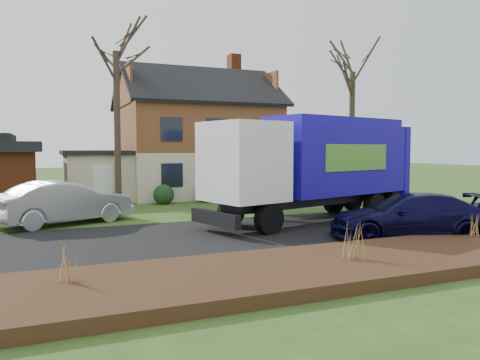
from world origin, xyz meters
name	(u,v)px	position (x,y,z in m)	size (l,w,h in m)	color
ground	(263,233)	(0.00, 0.00, 0.00)	(120.00, 120.00, 0.00)	#294A18
road	(263,233)	(0.00, 0.00, 0.01)	(80.00, 7.00, 0.02)	black
mulch_verge	(355,263)	(0.00, -5.30, 0.15)	(80.00, 3.50, 0.30)	black
main_house	(189,131)	(1.49, 13.91, 4.03)	(12.95, 8.95, 9.26)	beige
garbage_truck	(317,161)	(3.27, 1.70, 2.44)	(10.23, 5.16, 4.24)	black
silver_sedan	(65,202)	(-6.33, 4.78, 0.86)	(1.81, 5.20, 1.71)	#B4B6BD
navy_wagon	(409,216)	(4.02, -2.75, 0.75)	(2.10, 5.17, 1.50)	black
tree_front_west	(115,28)	(-3.54, 9.81, 9.00)	(3.68, 3.68, 10.93)	#3B2D23
tree_front_east	(353,51)	(10.73, 9.60, 8.93)	(3.95, 3.95, 10.98)	#393022
tree_back	(181,70)	(3.16, 21.57, 9.14)	(3.46, 3.46, 10.96)	#3E2E25
grass_clump_west	(65,262)	(-6.72, -4.77, 0.71)	(0.31, 0.26, 0.82)	#B2824E
grass_clump_mid	(355,240)	(-0.16, -5.47, 0.77)	(0.34, 0.28, 0.94)	#9B7A44
grass_clump_east	(474,224)	(5.03, -4.43, 0.68)	(0.31, 0.25, 0.76)	#B4814F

